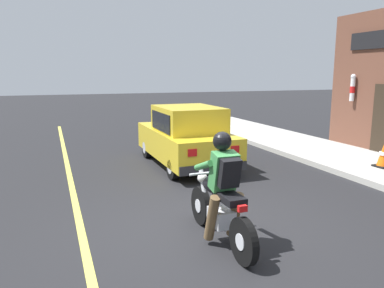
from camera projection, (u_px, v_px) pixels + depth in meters
ground_plane at (202, 228)px, 5.90m from camera, size 80.00×80.00×0.00m
sidewalk_curb at (342, 157)px, 10.56m from camera, size 2.60×22.00×0.14m
lane_stripe at (72, 187)px, 8.03m from camera, size 0.12×19.80×0.01m
motorcycle_with_rider at (221, 197)px, 5.29m from camera, size 0.56×2.02×1.62m
car_hatchback at (186, 137)px, 9.77m from camera, size 1.66×3.79×1.57m
traffic_cone at (383, 155)px, 9.12m from camera, size 0.36×0.36×0.60m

